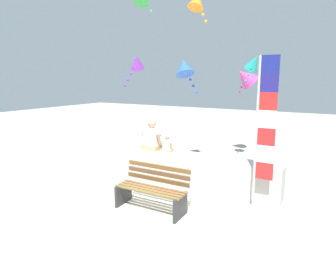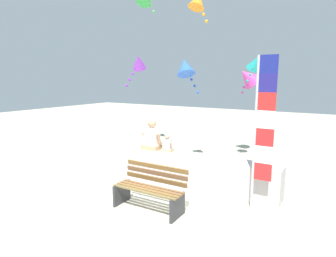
{
  "view_description": "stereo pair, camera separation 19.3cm",
  "coord_description": "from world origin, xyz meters",
  "px_view_note": "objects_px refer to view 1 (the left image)",
  "views": [
    {
      "loc": [
        3.3,
        -4.98,
        2.61
      ],
      "look_at": [
        -0.24,
        1.23,
        1.39
      ],
      "focal_mm": 30.55,
      "sensor_mm": 36.0,
      "label": 1
    },
    {
      "loc": [
        3.46,
        -4.88,
        2.61
      ],
      "look_at": [
        -0.24,
        1.23,
        1.39
      ],
      "focal_mm": 30.55,
      "sensor_mm": 36.0,
      "label": 2
    }
  ],
  "objects_px": {
    "flag_banner": "(263,125)",
    "kite_purple": "(137,62)",
    "kite_magenta": "(245,77)",
    "park_bench": "(152,190)",
    "person_adult": "(152,138)",
    "kite_teal": "(254,63)",
    "kite_orange": "(197,2)",
    "kite_blue": "(184,67)",
    "person_child": "(167,145)"
  },
  "relations": [
    {
      "from": "flag_banner",
      "to": "kite_purple",
      "type": "relative_size",
      "value": 2.91
    },
    {
      "from": "kite_purple",
      "to": "kite_magenta",
      "type": "bearing_deg",
      "value": 40.5
    },
    {
      "from": "park_bench",
      "to": "person_adult",
      "type": "xyz_separation_m",
      "value": [
        -1.01,
        1.57,
        0.7
      ]
    },
    {
      "from": "park_bench",
      "to": "person_adult",
      "type": "bearing_deg",
      "value": 122.93
    },
    {
      "from": "kite_teal",
      "to": "kite_magenta",
      "type": "bearing_deg",
      "value": 118.74
    },
    {
      "from": "flag_banner",
      "to": "kite_purple",
      "type": "height_order",
      "value": "kite_purple"
    },
    {
      "from": "person_adult",
      "to": "kite_orange",
      "type": "xyz_separation_m",
      "value": [
        0.8,
        0.98,
        3.5
      ]
    },
    {
      "from": "kite_teal",
      "to": "flag_banner",
      "type": "bearing_deg",
      "value": -72.53
    },
    {
      "from": "person_adult",
      "to": "flag_banner",
      "type": "relative_size",
      "value": 0.27
    },
    {
      "from": "person_adult",
      "to": "kite_blue",
      "type": "relative_size",
      "value": 0.75
    },
    {
      "from": "person_child",
      "to": "kite_blue",
      "type": "relative_size",
      "value": 0.42
    },
    {
      "from": "kite_magenta",
      "to": "kite_blue",
      "type": "bearing_deg",
      "value": -117.5
    },
    {
      "from": "kite_magenta",
      "to": "person_child",
      "type": "bearing_deg",
      "value": -106.08
    },
    {
      "from": "kite_blue",
      "to": "kite_magenta",
      "type": "relative_size",
      "value": 1.07
    },
    {
      "from": "person_child",
      "to": "kite_magenta",
      "type": "height_order",
      "value": "kite_magenta"
    },
    {
      "from": "person_child",
      "to": "kite_magenta",
      "type": "distance_m",
      "value": 3.99
    },
    {
      "from": "kite_blue",
      "to": "kite_purple",
      "type": "xyz_separation_m",
      "value": [
        -1.56,
        -0.11,
        0.17
      ]
    },
    {
      "from": "person_child",
      "to": "flag_banner",
      "type": "bearing_deg",
      "value": -11.19
    },
    {
      "from": "flag_banner",
      "to": "person_child",
      "type": "bearing_deg",
      "value": 168.81
    },
    {
      "from": "park_bench",
      "to": "person_child",
      "type": "relative_size",
      "value": 3.27
    },
    {
      "from": "kite_orange",
      "to": "kite_blue",
      "type": "height_order",
      "value": "kite_orange"
    },
    {
      "from": "person_adult",
      "to": "kite_blue",
      "type": "distance_m",
      "value": 2.26
    },
    {
      "from": "kite_orange",
      "to": "kite_teal",
      "type": "distance_m",
      "value": 2.46
    },
    {
      "from": "kite_blue",
      "to": "kite_purple",
      "type": "distance_m",
      "value": 1.58
    },
    {
      "from": "person_adult",
      "to": "kite_magenta",
      "type": "height_order",
      "value": "kite_magenta"
    },
    {
      "from": "person_child",
      "to": "kite_blue",
      "type": "distance_m",
      "value": 2.36
    },
    {
      "from": "kite_blue",
      "to": "kite_purple",
      "type": "bearing_deg",
      "value": -176.01
    },
    {
      "from": "kite_blue",
      "to": "kite_teal",
      "type": "relative_size",
      "value": 1.23
    },
    {
      "from": "person_adult",
      "to": "kite_orange",
      "type": "height_order",
      "value": "kite_orange"
    },
    {
      "from": "kite_purple",
      "to": "kite_orange",
      "type": "bearing_deg",
      "value": -4.15
    },
    {
      "from": "kite_magenta",
      "to": "kite_purple",
      "type": "distance_m",
      "value": 3.6
    },
    {
      "from": "flag_banner",
      "to": "park_bench",
      "type": "bearing_deg",
      "value": -150.11
    },
    {
      "from": "flag_banner",
      "to": "kite_purple",
      "type": "bearing_deg",
      "value": 158.82
    },
    {
      "from": "person_adult",
      "to": "person_child",
      "type": "bearing_deg",
      "value": 0.06
    },
    {
      "from": "person_adult",
      "to": "kite_orange",
      "type": "relative_size",
      "value": 0.98
    },
    {
      "from": "person_adult",
      "to": "kite_teal",
      "type": "bearing_deg",
      "value": 52.89
    },
    {
      "from": "park_bench",
      "to": "kite_orange",
      "type": "bearing_deg",
      "value": 94.79
    },
    {
      "from": "park_bench",
      "to": "kite_teal",
      "type": "relative_size",
      "value": 1.68
    },
    {
      "from": "park_bench",
      "to": "kite_purple",
      "type": "relative_size",
      "value": 1.41
    },
    {
      "from": "park_bench",
      "to": "flag_banner",
      "type": "relative_size",
      "value": 0.48
    },
    {
      "from": "person_adult",
      "to": "kite_orange",
      "type": "bearing_deg",
      "value": 50.75
    },
    {
      "from": "person_adult",
      "to": "kite_orange",
      "type": "distance_m",
      "value": 3.72
    },
    {
      "from": "flag_banner",
      "to": "kite_orange",
      "type": "xyz_separation_m",
      "value": [
        -2.1,
        1.46,
        2.87
      ]
    },
    {
      "from": "park_bench",
      "to": "kite_purple",
      "type": "distance_m",
      "value": 4.46
    },
    {
      "from": "flag_banner",
      "to": "kite_magenta",
      "type": "distance_m",
      "value": 4.3
    },
    {
      "from": "park_bench",
      "to": "flag_banner",
      "type": "xyz_separation_m",
      "value": [
        1.89,
        1.09,
        1.33
      ]
    },
    {
      "from": "person_child",
      "to": "kite_purple",
      "type": "height_order",
      "value": "kite_purple"
    },
    {
      "from": "person_adult",
      "to": "person_child",
      "type": "relative_size",
      "value": 1.8
    },
    {
      "from": "kite_teal",
      "to": "person_child",
      "type": "bearing_deg",
      "value": -119.89
    },
    {
      "from": "park_bench",
      "to": "person_child",
      "type": "bearing_deg",
      "value": 109.24
    }
  ]
}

